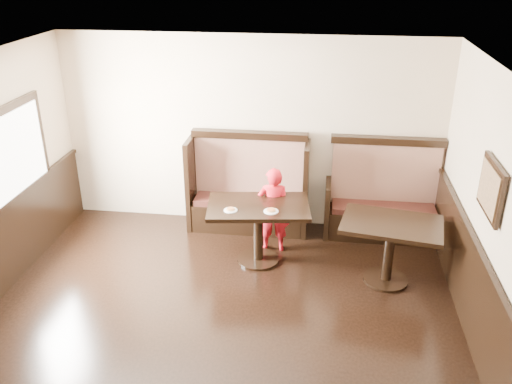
% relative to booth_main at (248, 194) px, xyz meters
% --- Properties ---
extents(ground, '(7.00, 7.00, 0.00)m').
position_rel_booth_main_xyz_m(ground, '(0.00, -3.30, -0.53)').
color(ground, black).
rests_on(ground, ground).
extents(room_shell, '(7.00, 7.00, 7.00)m').
position_rel_booth_main_xyz_m(room_shell, '(-0.30, -3.01, 0.14)').
color(room_shell, beige).
rests_on(room_shell, ground).
extents(booth_main, '(1.75, 0.72, 1.45)m').
position_rel_booth_main_xyz_m(booth_main, '(0.00, 0.00, 0.00)').
color(booth_main, black).
rests_on(booth_main, ground).
extents(booth_neighbor, '(1.65, 0.72, 1.45)m').
position_rel_booth_main_xyz_m(booth_neighbor, '(1.95, -0.00, -0.05)').
color(booth_neighbor, black).
rests_on(booth_neighbor, ground).
extents(table_main, '(1.40, 0.98, 0.83)m').
position_rel_booth_main_xyz_m(table_main, '(0.27, -0.97, 0.11)').
color(table_main, black).
rests_on(table_main, ground).
extents(table_neighbor, '(1.31, 0.97, 0.83)m').
position_rel_booth_main_xyz_m(table_neighbor, '(1.93, -1.24, 0.09)').
color(table_neighbor, black).
rests_on(table_neighbor, ground).
extents(child, '(0.47, 0.34, 1.22)m').
position_rel_booth_main_xyz_m(child, '(0.43, -0.64, 0.08)').
color(child, red).
rests_on(child, ground).
extents(pizza_plate_left, '(0.17, 0.17, 0.03)m').
position_rel_booth_main_xyz_m(pizza_plate_left, '(-0.06, -1.17, 0.31)').
color(pizza_plate_left, white).
rests_on(pizza_plate_left, table_main).
extents(pizza_plate_right, '(0.19, 0.19, 0.03)m').
position_rel_booth_main_xyz_m(pizza_plate_right, '(0.45, -1.14, 0.32)').
color(pizza_plate_right, white).
rests_on(pizza_plate_right, table_main).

